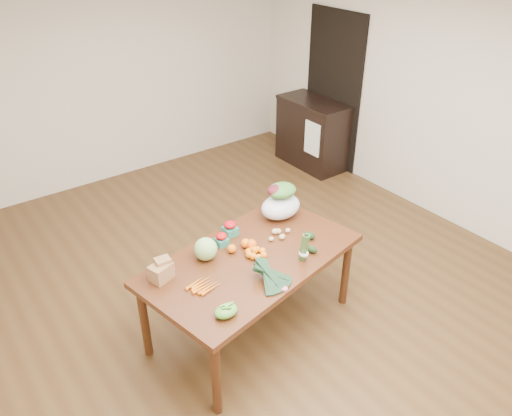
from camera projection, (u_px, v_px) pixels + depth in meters
floor at (257, 281)px, 4.93m from camera, size 6.00×6.00×0.00m
room_walls at (257, 157)px, 4.24m from camera, size 5.02×6.02×2.70m
dining_table at (252, 293)px, 4.21m from camera, size 1.93×1.30×0.75m
doorway_dark at (333, 91)px, 6.76m from camera, size 0.02×1.00×2.10m
cabinet at (312, 133)px, 6.98m from camera, size 0.52×1.02×0.94m
dish_towel at (312, 139)px, 6.61m from camera, size 0.02×0.28×0.45m
paper_bag at (161, 271)px, 3.74m from camera, size 0.26×0.23×0.16m
cabbage at (206, 249)px, 3.95m from camera, size 0.19×0.19×0.19m
strawberry_basket_a at (222, 240)px, 4.14m from camera, size 0.11×0.11×0.09m
strawberry_basket_b at (230, 230)px, 4.27m from camera, size 0.13×0.13×0.10m
orange_a at (232, 249)px, 4.05m from camera, size 0.07×0.07×0.07m
orange_b at (246, 243)px, 4.11m from camera, size 0.08×0.08×0.08m
orange_c at (251, 244)px, 4.09m from camera, size 0.09×0.09×0.09m
mandarin_cluster at (255, 251)px, 4.01m from camera, size 0.21×0.21×0.09m
carrots at (203, 285)px, 3.69m from camera, size 0.25×0.23×0.03m
snap_pea_bag at (226, 311)px, 3.42m from camera, size 0.17×0.13×0.08m
kale_bunch at (274, 276)px, 3.68m from camera, size 0.39×0.45×0.16m
asparagus_bundle at (304, 247)px, 3.92m from camera, size 0.10×0.13×0.26m
potato_a at (271, 239)px, 4.20m from camera, size 0.05×0.04×0.04m
potato_b at (282, 237)px, 4.23m from camera, size 0.06×0.05×0.05m
potato_c at (278, 231)px, 4.30m from camera, size 0.06×0.05×0.05m
potato_d at (275, 231)px, 4.29m from camera, size 0.06×0.05×0.05m
potato_e at (288, 230)px, 4.32m from camera, size 0.05×0.04×0.04m
avocado_a at (312, 249)px, 4.06m from camera, size 0.08×0.10×0.06m
avocado_b at (309, 236)px, 4.23m from camera, size 0.09×0.11×0.07m
salad_bag at (281, 203)px, 4.47m from camera, size 0.43×0.36×0.30m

